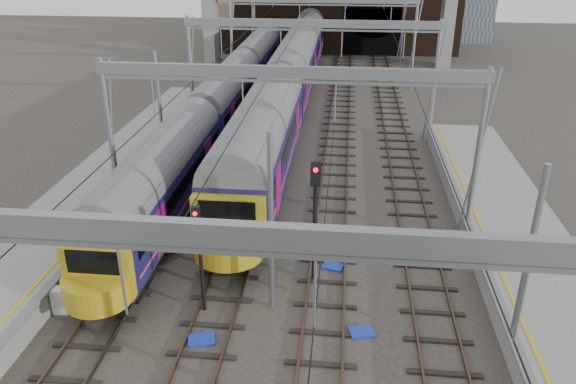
# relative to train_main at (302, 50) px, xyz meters

# --- Properties ---
(ground) EXTENTS (160.00, 160.00, 0.00)m
(ground) POSITION_rel_train_main_xyz_m (2.00, -39.28, -2.65)
(ground) COLOR #38332D
(ground) RESTS_ON ground
(platform_left) EXTENTS (4.32, 55.00, 1.12)m
(platform_left) POSITION_rel_train_main_xyz_m (-8.18, -36.78, -2.09)
(platform_left) COLOR gray
(platform_left) RESTS_ON ground
(tracks) EXTENTS (14.40, 80.00, 0.22)m
(tracks) POSITION_rel_train_main_xyz_m (2.00, -24.28, -2.63)
(tracks) COLOR #4C3828
(tracks) RESTS_ON ground
(overhead_line) EXTENTS (16.80, 80.00, 8.00)m
(overhead_line) POSITION_rel_train_main_xyz_m (2.00, -17.80, 3.92)
(overhead_line) COLOR gray
(overhead_line) RESTS_ON ground
(retaining_wall) EXTENTS (28.00, 2.75, 9.00)m
(retaining_wall) POSITION_rel_train_main_xyz_m (3.40, 12.65, 1.69)
(retaining_wall) COLOR #302015
(retaining_wall) RESTS_ON ground
(train_main) EXTENTS (3.06, 70.74, 5.18)m
(train_main) POSITION_rel_train_main_xyz_m (0.00, 0.00, 0.00)
(train_main) COLOR black
(train_main) RESTS_ON ground
(train_second) EXTENTS (2.57, 44.66, 4.50)m
(train_second) POSITION_rel_train_main_xyz_m (-4.00, -16.58, -0.30)
(train_second) COLOR black
(train_second) RESTS_ON ground
(signal_near_left) EXTENTS (0.35, 0.45, 4.42)m
(signal_near_left) POSITION_rel_train_main_xyz_m (-0.52, -37.80, 0.18)
(signal_near_left) COLOR black
(signal_near_left) RESTS_ON ground
(signal_near_centre) EXTENTS (0.40, 0.48, 5.25)m
(signal_near_centre) POSITION_rel_train_main_xyz_m (3.45, -35.36, 0.63)
(signal_near_centre) COLOR black
(signal_near_centre) RESTS_ON ground
(relay_cabinet) EXTENTS (0.57, 0.49, 1.04)m
(relay_cabinet) POSITION_rel_train_main_xyz_m (-5.80, -38.43, -2.13)
(relay_cabinet) COLOR silver
(relay_cabinet) RESTS_ON ground
(equip_cover_a) EXTENTS (1.08, 0.89, 0.11)m
(equip_cover_a) POSITION_rel_train_main_xyz_m (-0.19, -39.50, -2.59)
(equip_cover_a) COLOR #1937BE
(equip_cover_a) RESTS_ON ground
(equip_cover_b) EXTENTS (1.00, 0.81, 0.10)m
(equip_cover_b) POSITION_rel_train_main_xyz_m (4.21, -34.29, -2.60)
(equip_cover_b) COLOR #1937BE
(equip_cover_b) RESTS_ON ground
(equip_cover_c) EXTENTS (0.99, 0.82, 0.10)m
(equip_cover_c) POSITION_rel_train_main_xyz_m (5.37, -38.50, -2.60)
(equip_cover_c) COLOR #1937BE
(equip_cover_c) RESTS_ON ground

